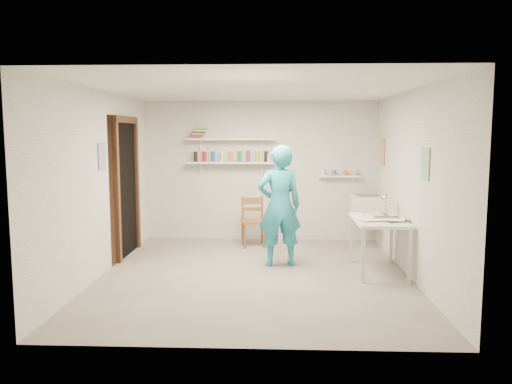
{
  "coord_description": "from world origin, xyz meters",
  "views": [
    {
      "loc": [
        0.28,
        -6.35,
        1.85
      ],
      "look_at": [
        0.0,
        0.4,
        1.05
      ],
      "focal_mm": 35.0,
      "sensor_mm": 36.0,
      "label": 1
    }
  ],
  "objects_px": {
    "wall_clock": "(283,184)",
    "work_table": "(378,246)",
    "desk_lamp": "(386,198)",
    "belfast_sink": "(367,205)",
    "wooden_chair": "(253,221)",
    "man": "(280,206)"
  },
  "relations": [
    {
      "from": "belfast_sink",
      "to": "man",
      "type": "distance_m",
      "value": 1.86
    },
    {
      "from": "wall_clock",
      "to": "desk_lamp",
      "type": "height_order",
      "value": "wall_clock"
    },
    {
      "from": "wooden_chair",
      "to": "desk_lamp",
      "type": "xyz_separation_m",
      "value": [
        1.91,
        -1.04,
        0.53
      ]
    },
    {
      "from": "wooden_chair",
      "to": "desk_lamp",
      "type": "distance_m",
      "value": 2.24
    },
    {
      "from": "wall_clock",
      "to": "belfast_sink",
      "type": "bearing_deg",
      "value": 23.55
    },
    {
      "from": "desk_lamp",
      "to": "belfast_sink",
      "type": "bearing_deg",
      "value": 93.73
    },
    {
      "from": "desk_lamp",
      "to": "work_table",
      "type": "bearing_deg",
      "value": -112.42
    },
    {
      "from": "belfast_sink",
      "to": "work_table",
      "type": "xyz_separation_m",
      "value": [
        -0.11,
        -1.48,
        -0.34
      ]
    },
    {
      "from": "belfast_sink",
      "to": "man",
      "type": "height_order",
      "value": "man"
    },
    {
      "from": "wall_clock",
      "to": "wooden_chair",
      "type": "bearing_deg",
      "value": 103.96
    },
    {
      "from": "wall_clock",
      "to": "wooden_chair",
      "type": "distance_m",
      "value": 1.29
    },
    {
      "from": "belfast_sink",
      "to": "work_table",
      "type": "relative_size",
      "value": 0.56
    },
    {
      "from": "work_table",
      "to": "man",
      "type": "bearing_deg",
      "value": 167.61
    },
    {
      "from": "wooden_chair",
      "to": "work_table",
      "type": "bearing_deg",
      "value": -49.67
    },
    {
      "from": "man",
      "to": "wooden_chair",
      "type": "height_order",
      "value": "man"
    },
    {
      "from": "wall_clock",
      "to": "desk_lamp",
      "type": "relative_size",
      "value": 2.24
    },
    {
      "from": "man",
      "to": "desk_lamp",
      "type": "height_order",
      "value": "man"
    },
    {
      "from": "wall_clock",
      "to": "work_table",
      "type": "distance_m",
      "value": 1.57
    },
    {
      "from": "belfast_sink",
      "to": "desk_lamp",
      "type": "bearing_deg",
      "value": -86.27
    },
    {
      "from": "belfast_sink",
      "to": "desk_lamp",
      "type": "xyz_separation_m",
      "value": [
        0.07,
        -1.05,
        0.24
      ]
    },
    {
      "from": "belfast_sink",
      "to": "work_table",
      "type": "distance_m",
      "value": 1.52
    },
    {
      "from": "wall_clock",
      "to": "work_table",
      "type": "relative_size",
      "value": 0.28
    }
  ]
}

